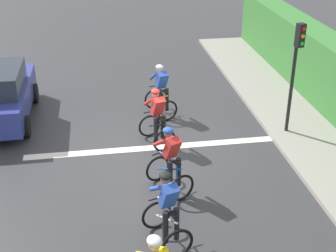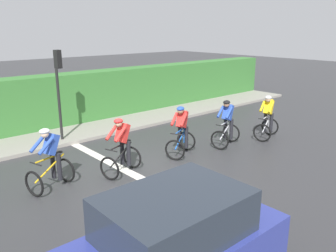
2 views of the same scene
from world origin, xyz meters
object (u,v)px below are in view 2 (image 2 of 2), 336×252
at_px(traffic_light_near_crossing, 59,82).
at_px(cyclist_mid, 181,132).
at_px(cyclist_lead, 267,118).
at_px(cyclist_trailing, 50,160).
at_px(cyclist_fourth, 122,147).
at_px(cyclist_second, 227,124).

bearing_deg(traffic_light_near_crossing, cyclist_mid, 30.93).
bearing_deg(cyclist_lead, cyclist_trailing, -98.74).
bearing_deg(cyclist_fourth, cyclist_second, 84.90).
bearing_deg(cyclist_second, traffic_light_near_crossing, -135.31).
xyz_separation_m(cyclist_mid, cyclist_fourth, (-0.01, -2.34, 0.00)).
relative_size(cyclist_mid, traffic_light_near_crossing, 0.50).
distance_m(cyclist_lead, cyclist_mid, 3.81).
bearing_deg(traffic_light_near_crossing, cyclist_lead, 52.11).
xyz_separation_m(cyclist_lead, traffic_light_near_crossing, (-4.70, -6.03, 1.43)).
relative_size(cyclist_lead, cyclist_mid, 1.00).
height_order(cyclist_mid, cyclist_fourth, same).
bearing_deg(cyclist_fourth, cyclist_lead, 82.14).
relative_size(cyclist_second, cyclist_fourth, 1.00).
distance_m(cyclist_second, traffic_light_near_crossing, 6.13).
bearing_deg(cyclist_second, cyclist_mid, -101.01).
height_order(cyclist_mid, traffic_light_near_crossing, traffic_light_near_crossing).
distance_m(cyclist_fourth, traffic_light_near_crossing, 4.11).
bearing_deg(traffic_light_near_crossing, cyclist_fourth, -0.28).
bearing_deg(cyclist_lead, cyclist_second, -104.00).
distance_m(cyclist_lead, cyclist_trailing, 8.08).
height_order(cyclist_lead, cyclist_trailing, same).
bearing_deg(cyclist_lead, cyclist_fourth, -97.86).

